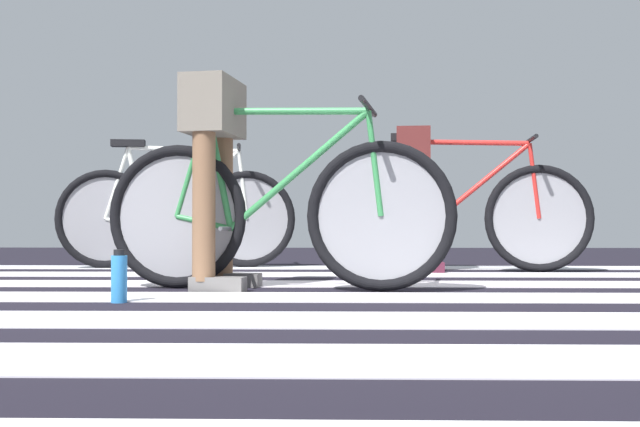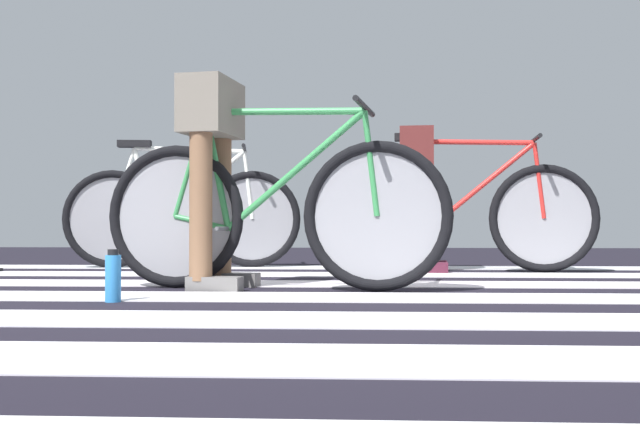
{
  "view_description": "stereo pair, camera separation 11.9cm",
  "coord_description": "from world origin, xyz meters",
  "views": [
    {
      "loc": [
        0.29,
        -3.41,
        0.34
      ],
      "look_at": [
        0.19,
        0.84,
        0.4
      ],
      "focal_mm": 42.73,
      "sensor_mm": 36.0,
      "label": 1
    },
    {
      "loc": [
        0.41,
        -3.41,
        0.34
      ],
      "look_at": [
        0.19,
        0.84,
        0.4
      ],
      "focal_mm": 42.73,
      "sensor_mm": 36.0,
      "label": 2
    }
  ],
  "objects": [
    {
      "name": "ground",
      "position": [
        0.0,
        0.0,
        0.01
      ],
      "size": [
        18.0,
        14.0,
        0.02
      ],
      "color": "black"
    },
    {
      "name": "crosswalk_markings",
      "position": [
        -0.0,
        -0.11,
        0.02
      ],
      "size": [
        5.48,
        5.01,
        0.0
      ],
      "color": "silver",
      "rests_on": "ground"
    },
    {
      "name": "bicycle_1_of_3",
      "position": [
        -0.01,
        0.28,
        0.41
      ],
      "size": [
        1.72,
        0.54,
        0.93
      ],
      "rotation": [
        0.0,
        0.0,
        -0.16
      ],
      "color": "black",
      "rests_on": "ground"
    },
    {
      "name": "cyclist_1_of_3",
      "position": [
        -0.32,
        0.33,
        0.69
      ],
      "size": [
        0.37,
        0.44,
        1.04
      ],
      "rotation": [
        0.0,
        0.0,
        -0.16
      ],
      "color": "brown",
      "rests_on": "ground"
    },
    {
      "name": "bicycle_2_of_3",
      "position": [
        1.12,
        1.72,
        0.41
      ],
      "size": [
        1.73,
        0.52,
        0.93
      ],
      "rotation": [
        0.0,
        0.0,
        -0.09
      ],
      "color": "black",
      "rests_on": "ground"
    },
    {
      "name": "cyclist_2_of_3",
      "position": [
        0.81,
        1.74,
        0.64
      ],
      "size": [
        0.34,
        0.43,
        0.96
      ],
      "rotation": [
        0.0,
        0.0,
        -0.09
      ],
      "color": "brown",
      "rests_on": "ground"
    },
    {
      "name": "bicycle_3_of_3",
      "position": [
        -0.89,
        2.12,
        0.41
      ],
      "size": [
        1.73,
        0.52,
        0.93
      ],
      "rotation": [
        0.0,
        0.0,
        0.13
      ],
      "color": "black",
      "rests_on": "ground"
    },
    {
      "name": "water_bottle",
      "position": [
        -0.6,
        -0.33,
        0.12
      ],
      "size": [
        0.06,
        0.06,
        0.22
      ],
      "color": "#328CDF",
      "rests_on": "ground"
    }
  ]
}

